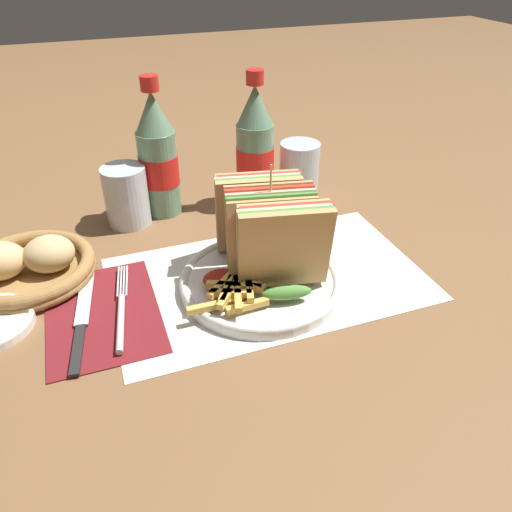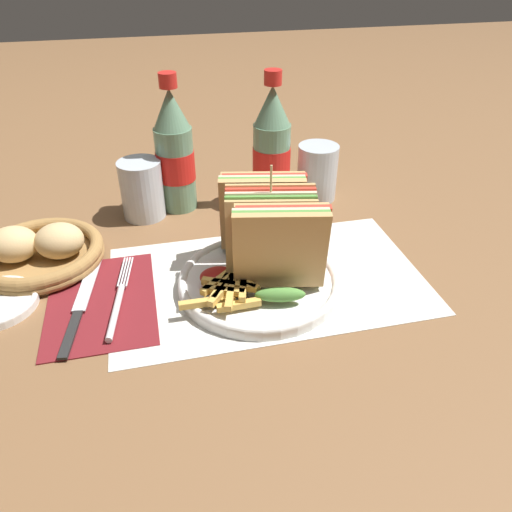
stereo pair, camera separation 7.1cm
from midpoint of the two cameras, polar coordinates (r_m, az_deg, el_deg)
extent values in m
plane|color=brown|center=(0.72, -0.21, -3.17)|extent=(4.00, 4.00, 0.00)
cube|color=silver|center=(0.73, -1.42, -2.68)|extent=(0.45, 0.27, 0.00)
cylinder|color=white|center=(0.71, -2.30, -3.15)|extent=(0.23, 0.23, 0.01)
torus|color=white|center=(0.71, -2.31, -2.69)|extent=(0.23, 0.23, 0.01)
cube|color=tan|center=(0.64, 0.19, 0.55)|extent=(0.12, 0.05, 0.12)
cube|color=#518E3D|center=(0.65, 0.08, 0.87)|extent=(0.12, 0.05, 0.12)
cube|color=beige|center=(0.66, -0.04, 1.18)|extent=(0.12, 0.05, 0.12)
cube|color=red|center=(0.67, -0.15, 1.49)|extent=(0.12, 0.05, 0.12)
cube|color=tan|center=(0.67, -0.25, 1.79)|extent=(0.12, 0.05, 0.12)
ellipsoid|color=#518E3D|center=(0.66, 0.44, -4.31)|extent=(0.07, 0.03, 0.02)
cube|color=tan|center=(0.67, -1.04, 1.41)|extent=(0.12, 0.05, 0.12)
cube|color=#518E3D|center=(0.67, -1.14, 1.92)|extent=(0.12, 0.05, 0.12)
cube|color=beige|center=(0.68, -1.23, 2.42)|extent=(0.12, 0.05, 0.12)
cube|color=red|center=(0.69, -1.33, 2.91)|extent=(0.12, 0.05, 0.12)
cube|color=tan|center=(0.70, -1.42, 3.39)|extent=(0.12, 0.05, 0.12)
ellipsoid|color=#518E3D|center=(0.69, -0.99, -1.93)|extent=(0.07, 0.03, 0.02)
cube|color=tan|center=(0.72, -2.54, 4.60)|extent=(0.12, 0.05, 0.12)
cube|color=#518E3D|center=(0.73, -2.61, 4.84)|extent=(0.12, 0.05, 0.12)
cube|color=beige|center=(0.74, -2.68, 5.07)|extent=(0.12, 0.05, 0.12)
cube|color=red|center=(0.75, -2.75, 5.30)|extent=(0.12, 0.05, 0.12)
cube|color=tan|center=(0.76, -2.81, 5.52)|extent=(0.12, 0.05, 0.12)
ellipsoid|color=#518E3D|center=(0.73, -2.27, 0.20)|extent=(0.07, 0.03, 0.02)
cylinder|color=tan|center=(0.68, -1.35, 4.21)|extent=(0.00, 0.00, 0.16)
cube|color=gold|center=(0.64, -4.16, -5.83)|extent=(0.06, 0.01, 0.01)
cube|color=gold|center=(0.65, -7.87, -5.74)|extent=(0.07, 0.01, 0.01)
cube|color=gold|center=(0.69, -6.50, -3.09)|extent=(0.05, 0.05, 0.01)
cube|color=gold|center=(0.67, -3.84, -3.28)|extent=(0.04, 0.04, 0.01)
cube|color=gold|center=(0.65, -6.06, -4.36)|extent=(0.05, 0.03, 0.01)
cube|color=gold|center=(0.65, -5.23, -4.39)|extent=(0.03, 0.07, 0.01)
cube|color=gold|center=(0.65, -6.28, -4.41)|extent=(0.05, 0.05, 0.01)
cube|color=gold|center=(0.66, -5.60, -3.57)|extent=(0.07, 0.04, 0.01)
cube|color=gold|center=(0.66, -3.87, -3.90)|extent=(0.02, 0.05, 0.01)
cube|color=gold|center=(0.67, -7.02, -3.41)|extent=(0.05, 0.05, 0.01)
cube|color=gold|center=(0.66, -6.24, -3.57)|extent=(0.05, 0.06, 0.01)
ellipsoid|color=maroon|center=(0.69, -7.03, -2.74)|extent=(0.05, 0.04, 0.02)
cube|color=maroon|center=(0.71, -19.91, -6.22)|extent=(0.15, 0.21, 0.00)
cylinder|color=silver|center=(0.68, -18.18, -7.36)|extent=(0.03, 0.11, 0.01)
cylinder|color=silver|center=(0.75, -18.14, -2.88)|extent=(0.01, 0.07, 0.00)
cylinder|color=silver|center=(0.75, -17.84, -2.84)|extent=(0.01, 0.07, 0.00)
cylinder|color=silver|center=(0.75, -17.54, -2.81)|extent=(0.01, 0.07, 0.00)
cylinder|color=silver|center=(0.75, -17.24, -2.78)|extent=(0.01, 0.07, 0.00)
cube|color=black|center=(0.66, -22.71, -9.92)|extent=(0.03, 0.09, 0.00)
cube|color=silver|center=(0.74, -21.57, -4.23)|extent=(0.04, 0.13, 0.00)
cylinder|color=slate|center=(0.90, -13.22, 9.13)|extent=(0.07, 0.07, 0.15)
cylinder|color=red|center=(0.89, -13.28, 9.56)|extent=(0.07, 0.07, 0.05)
cone|color=slate|center=(0.86, -14.16, 15.64)|extent=(0.06, 0.06, 0.07)
cylinder|color=red|center=(0.85, -14.60, 18.54)|extent=(0.03, 0.03, 0.02)
cylinder|color=slate|center=(0.91, -2.38, 10.34)|extent=(0.07, 0.07, 0.15)
cylinder|color=red|center=(0.91, -2.39, 10.77)|extent=(0.07, 0.07, 0.05)
cone|color=slate|center=(0.87, -2.55, 16.83)|extent=(0.06, 0.06, 0.07)
cylinder|color=red|center=(0.86, -2.63, 19.73)|extent=(0.03, 0.03, 0.02)
cylinder|color=silver|center=(0.95, 2.80, 9.78)|extent=(0.07, 0.07, 0.10)
cylinder|color=black|center=(0.96, 2.75, 7.97)|extent=(0.07, 0.07, 0.04)
cylinder|color=silver|center=(0.88, -16.85, 6.52)|extent=(0.07, 0.07, 0.10)
cylinder|color=olive|center=(0.81, -26.69, -2.08)|extent=(0.17, 0.17, 0.01)
torus|color=olive|center=(0.81, -26.80, -1.73)|extent=(0.19, 0.19, 0.02)
torus|color=olive|center=(0.81, -26.98, -1.15)|extent=(0.19, 0.19, 0.02)
ellipsoid|color=tan|center=(0.79, -24.99, 0.15)|extent=(0.07, 0.06, 0.05)
ellipsoid|color=tan|center=(0.80, -29.54, -0.56)|extent=(0.07, 0.06, 0.05)
camera|label=1|loc=(0.04, -92.86, -1.90)|focal=35.00mm
camera|label=2|loc=(0.04, 87.14, 1.90)|focal=35.00mm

